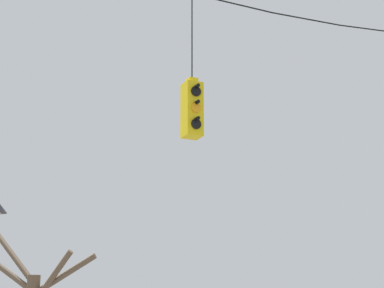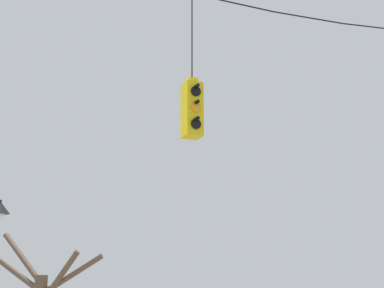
{
  "view_description": "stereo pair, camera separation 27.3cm",
  "coord_description": "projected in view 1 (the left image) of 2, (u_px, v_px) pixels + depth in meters",
  "views": [
    {
      "loc": [
        -5.57,
        -9.22,
        2.36
      ],
      "look_at": [
        -1.02,
        0.49,
        5.21
      ],
      "focal_mm": 55.0,
      "sensor_mm": 36.0,
      "label": 1
    },
    {
      "loc": [
        -5.32,
        -9.33,
        2.36
      ],
      "look_at": [
        -1.02,
        0.49,
        5.21
      ],
      "focal_mm": 55.0,
      "sensor_mm": 36.0,
      "label": 2
    }
  ],
  "objects": [
    {
      "name": "traffic_light_near_left_pole",
      "position": [
        192.0,
        109.0,
        11.26
      ],
      "size": [
        0.34,
        0.46,
        3.03
      ],
      "color": "yellow"
    }
  ]
}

